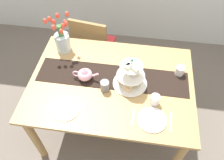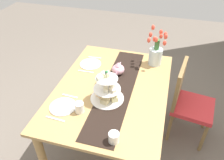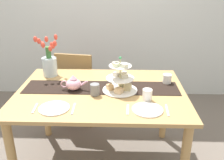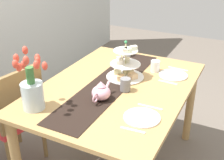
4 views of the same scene
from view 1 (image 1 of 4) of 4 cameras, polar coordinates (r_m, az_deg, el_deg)
ground_plane at (r=2.64m, az=-0.12°, el=-11.05°), size 8.00×8.00×0.00m
dining_table at (r=2.07m, az=-0.15°, el=-2.31°), size 1.45×1.04×0.78m
chair_left at (r=2.74m, az=-4.85°, el=8.92°), size 0.48×0.48×0.91m
table_runner at (r=2.02m, az=0.07°, el=0.84°), size 1.35×0.29×0.00m
tiered_cake_stand at (r=1.90m, az=4.78°, el=0.79°), size 0.30×0.30×0.30m
teapot at (r=1.98m, az=-6.94°, el=1.46°), size 0.24×0.13×0.14m
tulip_vase at (r=2.23m, az=-12.59°, el=10.16°), size 0.20×0.20×0.41m
cream_jug at (r=2.10m, az=16.90°, el=2.27°), size 0.08×0.08×0.08m
dinner_plate_left at (r=1.85m, az=-11.76°, el=-7.17°), size 0.23×0.23×0.01m
fork_left at (r=1.90m, az=-15.94°, el=-6.54°), size 0.03×0.15×0.01m
knife_left at (r=1.82m, az=-7.37°, el=-7.86°), size 0.02×0.17×0.01m
dinner_plate_right at (r=1.79m, az=10.13°, el=-9.94°), size 0.23×0.23×0.01m
fork_right at (r=1.78m, az=5.44°, el=-9.49°), size 0.02×0.15×0.01m
knife_right at (r=1.81m, az=14.74°, el=-10.38°), size 0.02×0.17×0.01m
mug_grey at (r=1.89m, az=-1.86°, el=-1.49°), size 0.08×0.08×0.09m
mug_white_text at (r=1.84m, az=10.85°, el=-5.01°), size 0.08×0.08×0.09m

